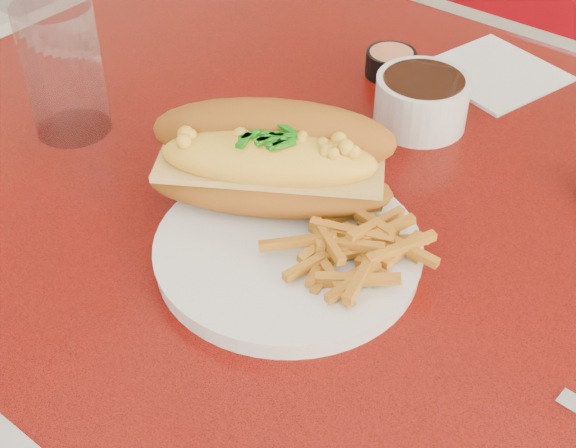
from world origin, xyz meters
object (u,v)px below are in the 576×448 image
Objects in this scene: gravy_ramekin at (421,100)px; dinner_plate at (288,251)px; fork at (343,207)px; water_tumbler at (63,70)px; sauce_cup_left at (391,62)px; diner_table at (394,325)px; mac_hoagie at (271,160)px.

dinner_plate is at bearing -84.70° from gravy_ramekin.
fork is 0.97× the size of water_tumbler.
dinner_plate is 0.26m from gravy_ramekin.
sauce_cup_left is (-0.11, 0.33, 0.01)m from dinner_plate.
diner_table is 4.95× the size of dinner_plate.
water_tumbler is at bearing 89.59° from fork.
fork is (0.06, 0.03, -0.04)m from mac_hoagie.
diner_table is 11.72× the size of gravy_ramekin.
diner_table is at bearing -52.79° from sauce_cup_left.
sauce_cup_left reaches higher than fork.
fork is (0.01, 0.07, 0.01)m from dinner_plate.
water_tumbler is (-0.20, -0.31, 0.05)m from sauce_cup_left.
fork is 0.19m from gravy_ramekin.
water_tumbler reaches higher than gravy_ramekin.
diner_table is at bearing -46.50° from fork.
mac_hoagie is 1.76× the size of water_tumbler.
dinner_plate is 0.32m from water_tumbler.
sauce_cup_left is (-0.15, 0.20, 0.18)m from diner_table.
sauce_cup_left is at bearing 68.85° from mac_hoagie.
mac_hoagie is at bearing 5.45° from water_tumbler.
dinner_plate is (-0.05, -0.13, 0.17)m from diner_table.
dinner_plate is at bearing -110.34° from diner_table.
fork is at bearing -126.43° from diner_table.
dinner_plate is 0.08m from mac_hoagie.
gravy_ramekin is (-0.03, 0.19, 0.01)m from fork.
gravy_ramekin is (0.03, 0.21, -0.03)m from mac_hoagie.
water_tumbler is (-0.32, -0.05, 0.05)m from fork.
fork reaches higher than diner_table.
dinner_plate is 3.33× the size of sauce_cup_left.
diner_table is at bearing 16.76° from water_tumbler.
water_tumbler is (-0.25, -0.02, 0.01)m from mac_hoagie.
fork is 0.28m from sauce_cup_left.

